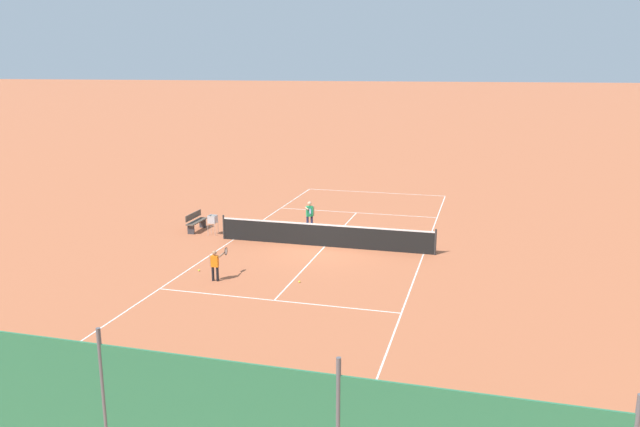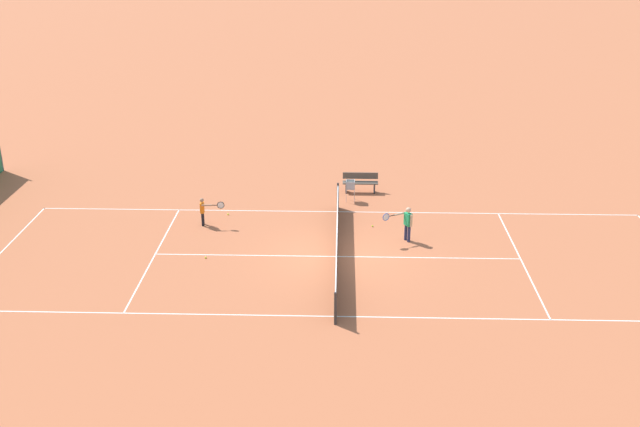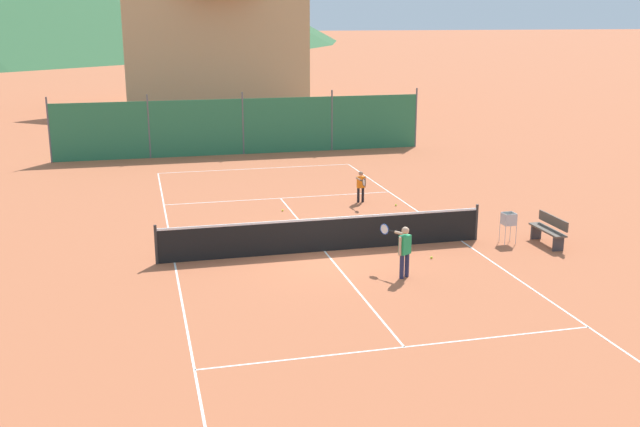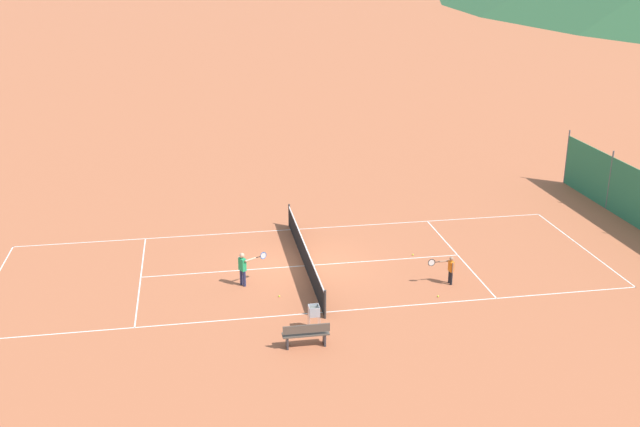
% 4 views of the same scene
% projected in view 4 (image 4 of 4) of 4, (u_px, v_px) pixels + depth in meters
% --- Properties ---
extents(ground_plane, '(600.00, 600.00, 0.00)m').
position_uv_depth(ground_plane, '(305.00, 266.00, 29.84)').
color(ground_plane, '#B7603D').
extents(court_line_markings, '(8.25, 23.85, 0.01)m').
position_uv_depth(court_line_markings, '(305.00, 266.00, 29.84)').
color(court_line_markings, white).
rests_on(court_line_markings, ground).
extents(tennis_net, '(9.18, 0.08, 1.06)m').
position_uv_depth(tennis_net, '(305.00, 254.00, 29.68)').
color(tennis_net, '#2D2D2D').
rests_on(tennis_net, ground).
extents(player_near_baseline, '(0.54, 1.09, 1.31)m').
position_uv_depth(player_near_baseline, '(244.00, 266.00, 27.89)').
color(player_near_baseline, '#23284C').
rests_on(player_near_baseline, ground).
extents(player_near_service, '(0.38, 0.96, 1.10)m').
position_uv_depth(player_near_service, '(449.00, 268.00, 28.04)').
color(player_near_service, black).
rests_on(player_near_service, ground).
extents(tennis_ball_far_corner, '(0.07, 0.07, 0.07)m').
position_uv_depth(tennis_ball_far_corner, '(438.00, 296.00, 27.17)').
color(tennis_ball_far_corner, '#CCE033').
rests_on(tennis_ball_far_corner, ground).
extents(tennis_ball_alley_right, '(0.07, 0.07, 0.07)m').
position_uv_depth(tennis_ball_alley_right, '(413.00, 255.00, 30.84)').
color(tennis_ball_alley_right, '#CCE033').
rests_on(tennis_ball_alley_right, ground).
extents(tennis_ball_by_net_right, '(0.07, 0.07, 0.07)m').
position_uv_depth(tennis_ball_by_net_right, '(279.00, 296.00, 27.17)').
color(tennis_ball_by_net_right, '#CCE033').
rests_on(tennis_ball_by_net_right, ground).
extents(ball_hopper, '(0.36, 0.36, 0.89)m').
position_uv_depth(ball_hopper, '(314.00, 312.00, 24.62)').
color(ball_hopper, '#B7B7BC').
rests_on(ball_hopper, ground).
extents(courtside_bench, '(0.36, 1.50, 0.84)m').
position_uv_depth(courtside_bench, '(306.00, 334.00, 23.66)').
color(courtside_bench, '#51473D').
rests_on(courtside_bench, ground).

